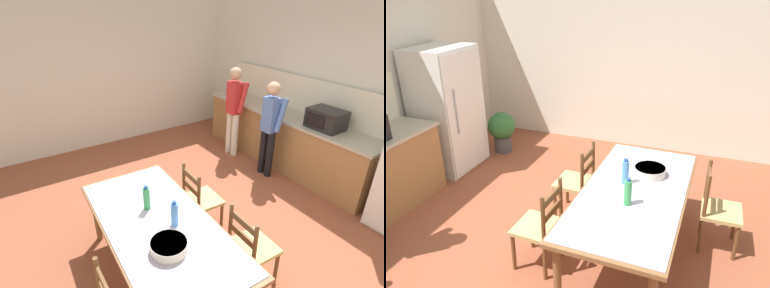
% 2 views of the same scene
% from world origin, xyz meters
% --- Properties ---
extents(ground_plane, '(8.32, 8.32, 0.00)m').
position_xyz_m(ground_plane, '(0.00, 0.00, 0.00)').
color(ground_plane, brown).
extents(wall_back, '(6.52, 0.12, 2.90)m').
position_xyz_m(wall_back, '(0.00, 2.66, 1.45)').
color(wall_back, silver).
rests_on(wall_back, ground).
extents(wall_left, '(0.12, 5.20, 2.90)m').
position_xyz_m(wall_left, '(-3.26, 0.00, 1.45)').
color(wall_left, silver).
rests_on(wall_left, ground).
extents(kitchen_counter, '(3.35, 0.66, 0.93)m').
position_xyz_m(kitchen_counter, '(-0.71, 2.23, 0.47)').
color(kitchen_counter, '#9E7042').
rests_on(kitchen_counter, ground).
extents(counter_splashback, '(3.31, 0.03, 0.60)m').
position_xyz_m(counter_splashback, '(-0.71, 2.54, 1.23)').
color(counter_splashback, '#EFE8CB').
rests_on(counter_splashback, kitchen_counter).
extents(microwave, '(0.50, 0.39, 0.30)m').
position_xyz_m(microwave, '(0.06, 2.21, 1.08)').
color(microwave, black).
rests_on(microwave, kitchen_counter).
extents(dining_table, '(2.11, 1.03, 0.76)m').
position_xyz_m(dining_table, '(0.44, -0.80, 0.69)').
color(dining_table, brown).
rests_on(dining_table, ground).
extents(bottle_near_centre, '(0.07, 0.07, 0.27)m').
position_xyz_m(bottle_near_centre, '(0.18, -0.79, 0.88)').
color(bottle_near_centre, green).
rests_on(bottle_near_centre, dining_table).
extents(bottle_off_centre, '(0.07, 0.07, 0.27)m').
position_xyz_m(bottle_off_centre, '(0.55, -0.68, 0.88)').
color(bottle_off_centre, '#4C8ED6').
rests_on(bottle_off_centre, dining_table).
extents(serving_bowl, '(0.32, 0.32, 0.09)m').
position_xyz_m(serving_bowl, '(0.80, -0.88, 0.81)').
color(serving_bowl, beige).
rests_on(serving_bowl, dining_table).
extents(chair_side_far_right, '(0.43, 0.41, 0.91)m').
position_xyz_m(chair_side_far_right, '(0.93, -0.03, 0.44)').
color(chair_side_far_right, brown).
rests_on(chair_side_far_right, ground).
extents(chair_side_far_left, '(0.44, 0.42, 0.91)m').
position_xyz_m(chair_side_far_left, '(-0.01, -0.00, 0.44)').
color(chair_side_far_left, brown).
rests_on(chair_side_far_left, ground).
extents(person_at_sink, '(0.41, 0.29, 1.65)m').
position_xyz_m(person_at_sink, '(-1.46, 1.71, 0.93)').
color(person_at_sink, silver).
rests_on(person_at_sink, ground).
extents(person_at_counter, '(0.40, 0.27, 1.59)m').
position_xyz_m(person_at_counter, '(-0.55, 1.69, 0.89)').
color(person_at_counter, black).
rests_on(person_at_counter, ground).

